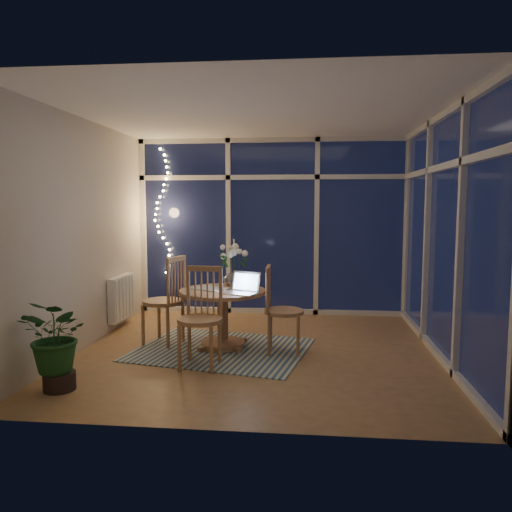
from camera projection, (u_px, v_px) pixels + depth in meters
name	position (u px, v px, depth m)	size (l,w,h in m)	color
floor	(260.00, 351.00, 5.59)	(4.00, 4.00, 0.00)	olive
ceiling	(260.00, 114.00, 5.32)	(4.00, 4.00, 0.00)	white
wall_back	(272.00, 227.00, 7.44)	(4.00, 0.04, 2.60)	beige
wall_front	(232.00, 253.00, 3.48)	(4.00, 0.04, 2.60)	beige
wall_left	(85.00, 234.00, 5.66)	(0.04, 4.00, 2.60)	beige
wall_right	(448.00, 236.00, 5.25)	(0.04, 4.00, 2.60)	beige
window_wall_back	(272.00, 227.00, 7.40)	(4.00, 0.10, 2.60)	silver
window_wall_right	(444.00, 236.00, 5.26)	(0.10, 4.00, 2.60)	silver
radiator	(121.00, 297.00, 6.64)	(0.10, 0.70, 0.58)	white
fairy_lights	(162.00, 212.00, 7.46)	(0.24, 0.10, 1.85)	#FFCA66
garden_patio	(306.00, 285.00, 10.50)	(12.00, 6.00, 0.10)	black
garden_fence	(284.00, 238.00, 10.94)	(11.00, 0.08, 1.80)	#371D14
neighbour_roof	(300.00, 183.00, 13.74)	(7.00, 3.00, 2.20)	#34373F
garden_shrubs	(234.00, 270.00, 8.99)	(0.90, 0.90, 0.90)	#16311A
rug	(221.00, 349.00, 5.62)	(1.86, 1.48, 0.01)	beige
dining_table	(223.00, 319.00, 5.69)	(0.98, 0.98, 0.67)	#905F41
chair_left	(163.00, 300.00, 5.82)	(0.49, 0.49, 1.06)	#905F41
chair_right	(284.00, 309.00, 5.46)	(0.45, 0.45, 0.98)	#905F41
chair_front	(200.00, 317.00, 4.98)	(0.47, 0.47, 1.02)	#905F41
laptop	(241.00, 282.00, 5.39)	(0.34, 0.29, 0.25)	silver
flower_vase	(231.00, 277.00, 5.96)	(0.20, 0.20, 0.21)	silver
bowl	(248.00, 287.00, 5.74)	(0.15, 0.15, 0.04)	silver
newspapers	(214.00, 288.00, 5.75)	(0.38, 0.29, 0.01)	beige
phone	(218.00, 290.00, 5.59)	(0.12, 0.06, 0.01)	black
potted_plant	(58.00, 348.00, 4.38)	(0.54, 0.47, 0.76)	#1A4B1E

